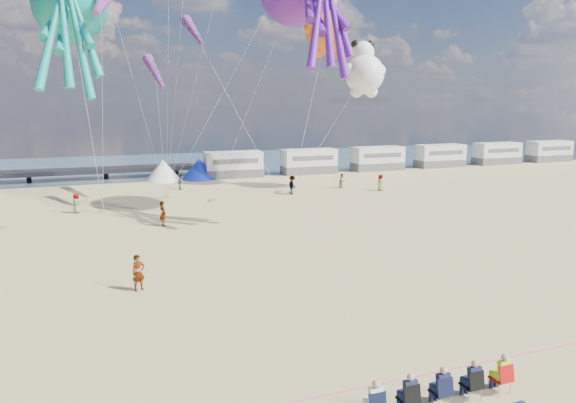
% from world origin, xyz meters
% --- Properties ---
extents(ground, '(120.00, 120.00, 0.00)m').
position_xyz_m(ground, '(0.00, 0.00, 0.00)').
color(ground, '#DAC17D').
rests_on(ground, ground).
extents(water, '(120.00, 120.00, 0.00)m').
position_xyz_m(water, '(0.00, 55.00, 0.02)').
color(water, '#375269').
rests_on(water, ground).
extents(motorhome_0, '(6.60, 2.50, 3.00)m').
position_xyz_m(motorhome_0, '(6.00, 40.00, 1.50)').
color(motorhome_0, silver).
rests_on(motorhome_0, ground).
extents(motorhome_1, '(6.60, 2.50, 3.00)m').
position_xyz_m(motorhome_1, '(15.50, 40.00, 1.50)').
color(motorhome_1, silver).
rests_on(motorhome_1, ground).
extents(motorhome_2, '(6.60, 2.50, 3.00)m').
position_xyz_m(motorhome_2, '(25.00, 40.00, 1.50)').
color(motorhome_2, silver).
rests_on(motorhome_2, ground).
extents(motorhome_3, '(6.60, 2.50, 3.00)m').
position_xyz_m(motorhome_3, '(34.50, 40.00, 1.50)').
color(motorhome_3, silver).
rests_on(motorhome_3, ground).
extents(motorhome_4, '(6.60, 2.50, 3.00)m').
position_xyz_m(motorhome_4, '(44.00, 40.00, 1.50)').
color(motorhome_4, silver).
rests_on(motorhome_4, ground).
extents(motorhome_5, '(6.60, 2.50, 3.00)m').
position_xyz_m(motorhome_5, '(53.50, 40.00, 1.50)').
color(motorhome_5, silver).
rests_on(motorhome_5, ground).
extents(tent_white, '(4.00, 4.00, 2.40)m').
position_xyz_m(tent_white, '(-2.00, 40.00, 1.20)').
color(tent_white, white).
rests_on(tent_white, ground).
extents(tent_blue, '(4.00, 4.00, 2.40)m').
position_xyz_m(tent_blue, '(2.00, 40.00, 1.20)').
color(tent_blue, '#1933CC').
rests_on(tent_blue, ground).
extents(spectator_row, '(6.10, 0.90, 1.30)m').
position_xyz_m(spectator_row, '(0.82, -6.58, 0.65)').
color(spectator_row, black).
rests_on(spectator_row, ground).
extents(rope_line, '(34.00, 0.03, 0.03)m').
position_xyz_m(rope_line, '(0.00, -5.00, 0.02)').
color(rope_line, '#F2338C').
rests_on(rope_line, ground).
extents(standing_person, '(0.75, 0.64, 1.74)m').
position_xyz_m(standing_person, '(-6.84, 6.08, 0.87)').
color(standing_person, tan).
rests_on(standing_person, ground).
extents(beachgoer_0, '(0.65, 0.48, 1.63)m').
position_xyz_m(beachgoer_0, '(17.60, 26.26, 0.81)').
color(beachgoer_0, '#7F6659').
rests_on(beachgoer_0, ground).
extents(beachgoer_1, '(0.48, 0.74, 1.50)m').
position_xyz_m(beachgoer_1, '(-0.95, 33.73, 0.75)').
color(beachgoer_1, '#7F6659').
rests_on(beachgoer_1, ground).
extents(beachgoer_2, '(0.78, 0.95, 1.81)m').
position_xyz_m(beachgoer_2, '(8.64, 27.29, 0.90)').
color(beachgoer_2, '#7F6659').
rests_on(beachgoer_2, ground).
extents(beachgoer_5, '(1.05, 1.77, 1.82)m').
position_xyz_m(beachgoer_5, '(-4.36, 18.63, 0.91)').
color(beachgoer_5, '#7F6659').
rests_on(beachgoer_5, ground).
extents(beachgoer_6, '(0.67, 0.69, 1.59)m').
position_xyz_m(beachgoer_6, '(-10.37, 25.33, 0.80)').
color(beachgoer_6, '#7F6659').
rests_on(beachgoer_6, ground).
extents(beachgoer_7, '(0.86, 0.77, 1.48)m').
position_xyz_m(beachgoer_7, '(14.72, 29.05, 0.74)').
color(beachgoer_7, '#7F6659').
rests_on(beachgoer_7, ground).
extents(sandbag_a, '(0.50, 0.35, 0.22)m').
position_xyz_m(sandbag_a, '(-8.38, 24.96, 0.11)').
color(sandbag_a, gray).
rests_on(sandbag_a, ground).
extents(sandbag_b, '(0.50, 0.35, 0.22)m').
position_xyz_m(sandbag_b, '(0.80, 26.57, 0.11)').
color(sandbag_b, gray).
rests_on(sandbag_b, ground).
extents(sandbag_c, '(0.50, 0.35, 0.22)m').
position_xyz_m(sandbag_c, '(8.76, 27.81, 0.11)').
color(sandbag_c, gray).
rests_on(sandbag_c, ground).
extents(sandbag_d, '(0.50, 0.35, 0.22)m').
position_xyz_m(sandbag_d, '(7.77, 28.78, 0.11)').
color(sandbag_d, gray).
rests_on(sandbag_d, ground).
extents(sandbag_e, '(0.50, 0.35, 0.22)m').
position_xyz_m(sandbag_e, '(-2.87, 29.40, 0.11)').
color(sandbag_e, gray).
rests_on(sandbag_e, ground).
extents(kite_octopus_teal, '(5.74, 10.86, 11.85)m').
position_xyz_m(kite_octopus_teal, '(-9.65, 24.20, 15.63)').
color(kite_octopus_teal, '#0F8D85').
extents(kite_panda, '(5.54, 5.35, 6.46)m').
position_xyz_m(kite_panda, '(16.17, 27.56, 11.30)').
color(kite_panda, white).
extents(kite_teddy_orange, '(5.93, 5.73, 6.91)m').
position_xyz_m(kite_teddy_orange, '(13.18, 29.99, 15.28)').
color(kite_teddy_orange, orange).
extents(windsock_left, '(1.91, 6.23, 6.14)m').
position_xyz_m(windsock_left, '(-7.54, 19.41, 15.02)').
color(windsock_left, red).
extents(windsock_mid, '(1.44, 6.40, 6.34)m').
position_xyz_m(windsock_mid, '(-0.06, 28.35, 14.67)').
color(windsock_mid, red).
extents(windsock_right, '(1.64, 5.33, 5.26)m').
position_xyz_m(windsock_right, '(-3.72, 25.69, 11.03)').
color(windsock_right, red).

